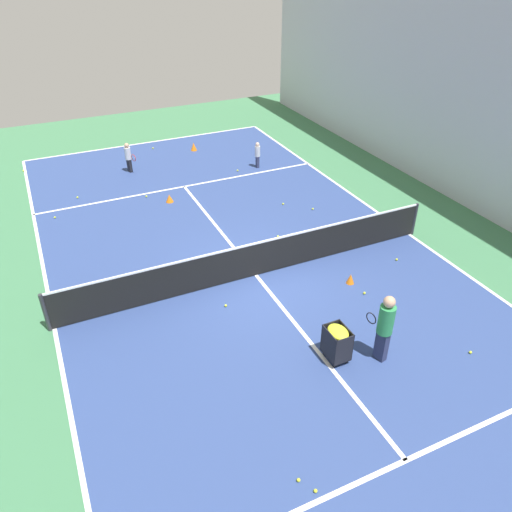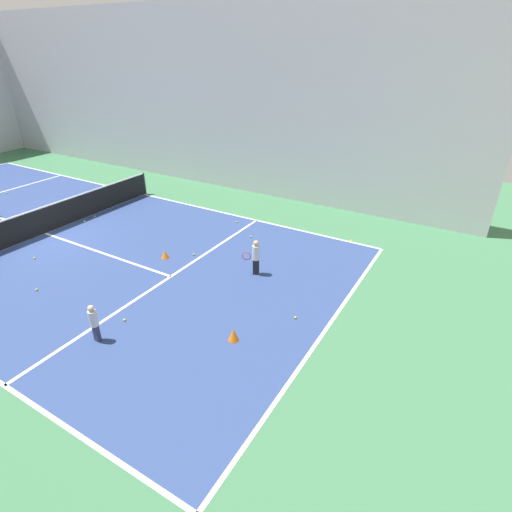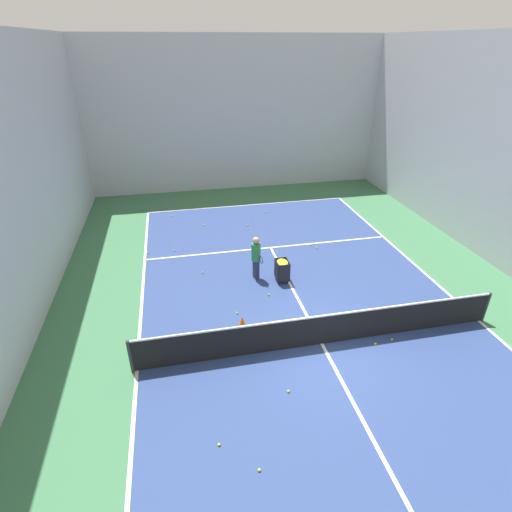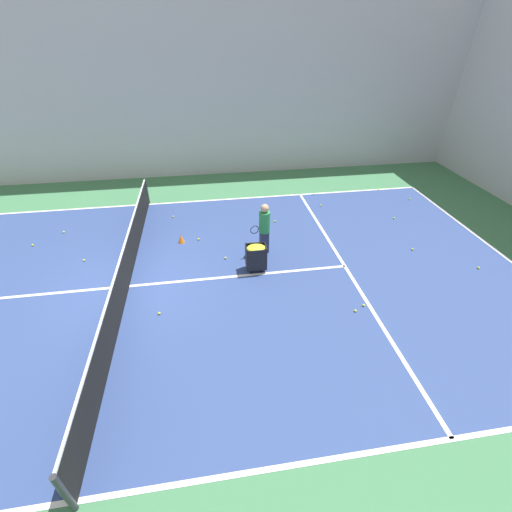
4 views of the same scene
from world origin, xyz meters
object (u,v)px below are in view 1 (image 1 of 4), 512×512
(player_near_baseline, at_px, (128,156))
(training_cone_1, at_px, (169,198))
(coach_at_net, at_px, (385,324))
(ball_cart, at_px, (337,338))
(training_cone_0, at_px, (350,279))
(child_midcourt, at_px, (257,153))
(tennis_net, at_px, (256,259))

(player_near_baseline, xyz_separation_m, training_cone_1, (-0.66, 3.30, -0.55))
(coach_at_net, bearing_deg, training_cone_1, -0.21)
(ball_cart, bearing_deg, coach_at_net, 156.17)
(training_cone_0, bearing_deg, child_midcourt, -97.67)
(child_midcourt, xyz_separation_m, training_cone_1, (4.23, 1.56, -0.47))
(child_midcourt, relative_size, training_cone_0, 3.71)
(child_midcourt, height_order, ball_cart, child_midcourt)
(training_cone_0, bearing_deg, training_cone_1, -66.06)
(training_cone_0, bearing_deg, ball_cart, 49.76)
(player_near_baseline, height_order, coach_at_net, coach_at_net)
(coach_at_net, distance_m, ball_cart, 1.08)
(tennis_net, relative_size, child_midcourt, 10.43)
(tennis_net, relative_size, ball_cart, 12.77)
(coach_at_net, relative_size, training_cone_1, 6.04)
(tennis_net, bearing_deg, training_cone_0, 146.86)
(child_midcourt, height_order, training_cone_0, child_midcourt)
(coach_at_net, height_order, training_cone_0, coach_at_net)
(player_near_baseline, distance_m, training_cone_1, 3.41)
(training_cone_0, bearing_deg, player_near_baseline, -69.92)
(player_near_baseline, relative_size, training_cone_0, 4.20)
(player_near_baseline, height_order, training_cone_1, player_near_baseline)
(tennis_net, height_order, training_cone_1, tennis_net)
(ball_cart, xyz_separation_m, training_cone_1, (1.12, -9.26, -0.46))
(coach_at_net, xyz_separation_m, ball_cart, (0.92, -0.41, -0.39))
(player_near_baseline, height_order, training_cone_0, player_near_baseline)
(training_cone_0, bearing_deg, coach_at_net, 69.11)
(ball_cart, distance_m, training_cone_0, 3.07)
(tennis_net, relative_size, training_cone_1, 38.68)
(training_cone_1, bearing_deg, training_cone_0, 113.94)
(child_midcourt, bearing_deg, training_cone_1, -67.72)
(player_near_baseline, relative_size, training_cone_1, 4.20)
(ball_cart, relative_size, training_cone_0, 3.03)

